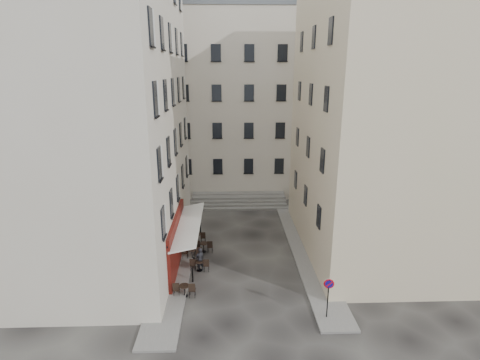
{
  "coord_description": "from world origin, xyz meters",
  "views": [
    {
      "loc": [
        -1.01,
        -21.41,
        12.55
      ],
      "look_at": [
        -0.17,
        4.0,
        5.04
      ],
      "focal_mm": 28.0,
      "sensor_mm": 36.0,
      "label": 1
    }
  ],
  "objects_px": {
    "bistro_table_a": "(184,289)",
    "pedestrian": "(200,259)",
    "bistro_table_b": "(200,265)",
    "no_parking_sign": "(328,291)"
  },
  "relations": [
    {
      "from": "bistro_table_b",
      "to": "pedestrian",
      "type": "bearing_deg",
      "value": 76.35
    },
    {
      "from": "bistro_table_b",
      "to": "no_parking_sign",
      "type": "bearing_deg",
      "value": -36.21
    },
    {
      "from": "bistro_table_a",
      "to": "bistro_table_b",
      "type": "xyz_separation_m",
      "value": [
        0.67,
        2.84,
        -0.01
      ]
    },
    {
      "from": "no_parking_sign",
      "to": "bistro_table_a",
      "type": "height_order",
      "value": "no_parking_sign"
    },
    {
      "from": "no_parking_sign",
      "to": "bistro_table_a",
      "type": "bearing_deg",
      "value": 171.24
    },
    {
      "from": "no_parking_sign",
      "to": "bistro_table_b",
      "type": "height_order",
      "value": "no_parking_sign"
    },
    {
      "from": "no_parking_sign",
      "to": "bistro_table_a",
      "type": "distance_m",
      "value": 8.08
    },
    {
      "from": "bistro_table_a",
      "to": "bistro_table_b",
      "type": "height_order",
      "value": "bistro_table_a"
    },
    {
      "from": "no_parking_sign",
      "to": "bistro_table_b",
      "type": "relative_size",
      "value": 1.89
    },
    {
      "from": "bistro_table_a",
      "to": "pedestrian",
      "type": "height_order",
      "value": "pedestrian"
    }
  ]
}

